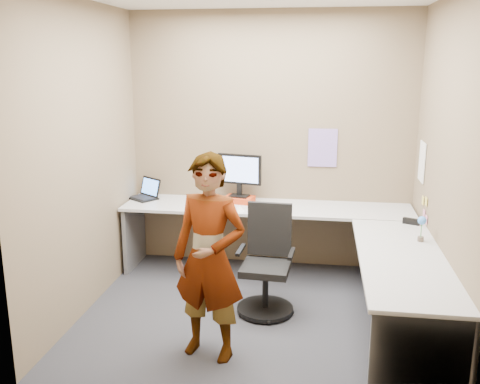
% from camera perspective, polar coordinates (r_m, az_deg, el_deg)
% --- Properties ---
extents(ground, '(3.00, 3.00, 0.00)m').
position_cam_1_polar(ground, '(4.86, 1.52, -12.89)').
color(ground, '#26272B').
rests_on(ground, ground).
extents(wall_back, '(3.00, 0.00, 3.00)m').
position_cam_1_polar(wall_back, '(5.70, 3.26, 5.37)').
color(wall_back, brown).
rests_on(wall_back, ground).
extents(wall_right, '(0.00, 2.70, 2.70)m').
position_cam_1_polar(wall_right, '(4.50, 20.99, 2.19)').
color(wall_right, brown).
rests_on(wall_right, ground).
extents(wall_left, '(0.00, 2.70, 2.70)m').
position_cam_1_polar(wall_left, '(4.84, -16.32, 3.32)').
color(wall_left, brown).
rests_on(wall_left, ground).
extents(desk, '(2.98, 2.58, 0.73)m').
position_cam_1_polar(desk, '(4.96, 7.16, -5.06)').
color(desk, '#B4B4B4').
rests_on(desk, ground).
extents(paper_ream, '(0.33, 0.27, 0.06)m').
position_cam_1_polar(paper_ream, '(5.65, -0.09, -0.79)').
color(paper_ream, '#B93512').
rests_on(paper_ream, desk).
extents(monitor, '(0.47, 0.18, 0.45)m').
position_cam_1_polar(monitor, '(5.60, -0.07, 2.18)').
color(monitor, black).
rests_on(monitor, paper_ream).
extents(laptop, '(0.39, 0.38, 0.22)m').
position_cam_1_polar(laptop, '(5.89, -10.00, -0.13)').
color(laptop, black).
rests_on(laptop, desk).
extents(trackball_mouse, '(0.12, 0.08, 0.07)m').
position_cam_1_polar(trackball_mouse, '(5.47, -4.54, -1.38)').
color(trackball_mouse, '#B7B7BC').
rests_on(trackball_mouse, desk).
extents(origami, '(0.10, 0.10, 0.06)m').
position_cam_1_polar(origami, '(5.31, -0.05, -1.73)').
color(origami, white).
rests_on(origami, desk).
extents(stapler, '(0.15, 0.10, 0.05)m').
position_cam_1_polar(stapler, '(5.13, 17.80, -3.00)').
color(stapler, black).
rests_on(stapler, desk).
extents(flower, '(0.07, 0.07, 0.22)m').
position_cam_1_polar(flower, '(4.65, 18.81, -3.33)').
color(flower, brown).
rests_on(flower, desk).
extents(calendar_purple, '(0.30, 0.01, 0.40)m').
position_cam_1_polar(calendar_purple, '(5.67, 8.80, 4.68)').
color(calendar_purple, '#846BB7').
rests_on(calendar_purple, wall_back).
extents(calendar_white, '(0.01, 0.28, 0.38)m').
position_cam_1_polar(calendar_white, '(5.38, 18.84, 3.07)').
color(calendar_white, white).
rests_on(calendar_white, wall_right).
extents(sticky_note_a, '(0.01, 0.07, 0.07)m').
position_cam_1_polar(sticky_note_a, '(5.11, 19.24, -0.96)').
color(sticky_note_a, '#F2E059').
rests_on(sticky_note_a, wall_right).
extents(sticky_note_b, '(0.01, 0.07, 0.07)m').
position_cam_1_polar(sticky_note_b, '(5.19, 19.03, -2.21)').
color(sticky_note_b, pink).
rests_on(sticky_note_b, wall_right).
extents(sticky_note_c, '(0.01, 0.07, 0.07)m').
position_cam_1_polar(sticky_note_c, '(5.08, 19.24, -2.80)').
color(sticky_note_c, pink).
rests_on(sticky_note_c, wall_right).
extents(sticky_note_d, '(0.01, 0.07, 0.07)m').
position_cam_1_polar(sticky_note_d, '(5.26, 18.93, -0.87)').
color(sticky_note_d, '#F2E059').
rests_on(sticky_note_d, wall_right).
extents(office_chair, '(0.50, 0.50, 0.95)m').
position_cam_1_polar(office_chair, '(4.79, 2.86, -8.25)').
color(office_chair, black).
rests_on(office_chair, ground).
extents(person, '(0.64, 0.50, 1.56)m').
position_cam_1_polar(person, '(3.95, -3.29, -7.05)').
color(person, '#999399').
rests_on(person, ground).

